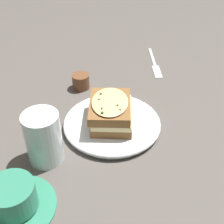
{
  "coord_description": "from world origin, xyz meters",
  "views": [
    {
      "loc": [
        0.52,
        -0.2,
        0.49
      ],
      "look_at": [
        -0.02,
        -0.02,
        0.04
      ],
      "focal_mm": 50.0,
      "sensor_mm": 36.0,
      "label": 1
    }
  ],
  "objects_px": {
    "water_glass": "(43,138)",
    "fork": "(155,66)",
    "sandwich": "(111,111)",
    "condiment_pot": "(81,81)",
    "dinner_plate": "(112,123)",
    "teacup_with_saucer": "(12,199)"
  },
  "relations": [
    {
      "from": "water_glass",
      "to": "fork",
      "type": "relative_size",
      "value": 0.61
    },
    {
      "from": "teacup_with_saucer",
      "to": "sandwich",
      "type": "bearing_deg",
      "value": -127.53
    },
    {
      "from": "dinner_plate",
      "to": "water_glass",
      "type": "relative_size",
      "value": 2.01
    },
    {
      "from": "teacup_with_saucer",
      "to": "fork",
      "type": "relative_size",
      "value": 0.79
    },
    {
      "from": "sandwich",
      "to": "teacup_with_saucer",
      "type": "distance_m",
      "value": 0.29
    },
    {
      "from": "fork",
      "to": "sandwich",
      "type": "bearing_deg",
      "value": 61.87
    },
    {
      "from": "teacup_with_saucer",
      "to": "fork",
      "type": "height_order",
      "value": "teacup_with_saucer"
    },
    {
      "from": "water_glass",
      "to": "condiment_pot",
      "type": "height_order",
      "value": "water_glass"
    },
    {
      "from": "teacup_with_saucer",
      "to": "condiment_pot",
      "type": "bearing_deg",
      "value": -102.62
    },
    {
      "from": "sandwich",
      "to": "fork",
      "type": "height_order",
      "value": "sandwich"
    },
    {
      "from": "dinner_plate",
      "to": "teacup_with_saucer",
      "type": "relative_size",
      "value": 1.54
    },
    {
      "from": "teacup_with_saucer",
      "to": "water_glass",
      "type": "relative_size",
      "value": 1.3
    },
    {
      "from": "condiment_pot",
      "to": "water_glass",
      "type": "bearing_deg",
      "value": -29.04
    },
    {
      "from": "teacup_with_saucer",
      "to": "water_glass",
      "type": "bearing_deg",
      "value": -106.62
    },
    {
      "from": "dinner_plate",
      "to": "water_glass",
      "type": "bearing_deg",
      "value": -71.94
    },
    {
      "from": "sandwich",
      "to": "water_glass",
      "type": "xyz_separation_m",
      "value": [
        0.05,
        -0.16,
        0.01
      ]
    },
    {
      "from": "sandwich",
      "to": "teacup_with_saucer",
      "type": "relative_size",
      "value": 0.99
    },
    {
      "from": "dinner_plate",
      "to": "sandwich",
      "type": "bearing_deg",
      "value": -94.83
    },
    {
      "from": "sandwich",
      "to": "condiment_pot",
      "type": "relative_size",
      "value": 3.14
    },
    {
      "from": "water_glass",
      "to": "condiment_pot",
      "type": "relative_size",
      "value": 2.42
    },
    {
      "from": "water_glass",
      "to": "fork",
      "type": "xyz_separation_m",
      "value": [
        -0.29,
        0.39,
        -0.06
      ]
    },
    {
      "from": "water_glass",
      "to": "fork",
      "type": "height_order",
      "value": "water_glass"
    }
  ]
}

